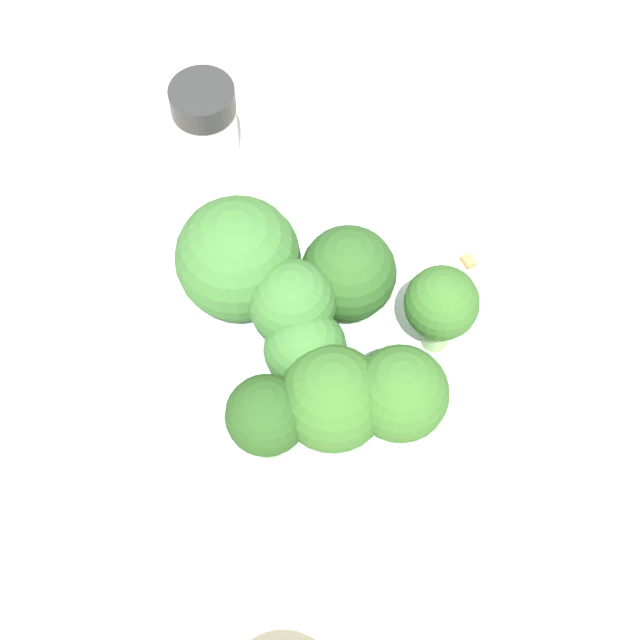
% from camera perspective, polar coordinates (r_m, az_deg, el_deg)
% --- Properties ---
extents(ground_plane, '(3.00, 3.00, 0.00)m').
position_cam_1_polar(ground_plane, '(0.54, 0.00, -3.56)').
color(ground_plane, beige).
extents(bowl, '(0.17, 0.17, 0.04)m').
position_cam_1_polar(bowl, '(0.53, 0.00, -2.70)').
color(bowl, silver).
rests_on(bowl, ground_plane).
extents(broccoli_floret_0, '(0.05, 0.05, 0.05)m').
position_cam_1_polar(broccoli_floret_0, '(0.50, 1.15, 2.57)').
color(broccoli_floret_0, '#84AD66').
rests_on(broccoli_floret_0, bowl).
extents(broccoli_floret_1, '(0.04, 0.04, 0.06)m').
position_cam_1_polar(broccoli_floret_1, '(0.46, 4.28, -4.01)').
color(broccoli_floret_1, '#84AD66').
rests_on(broccoli_floret_1, bowl).
extents(broccoli_floret_2, '(0.04, 0.04, 0.05)m').
position_cam_1_polar(broccoli_floret_2, '(0.48, -0.64, -1.73)').
color(broccoli_floret_2, '#8EB770').
rests_on(broccoli_floret_2, bowl).
extents(broccoli_floret_3, '(0.06, 0.06, 0.07)m').
position_cam_1_polar(broccoli_floret_3, '(0.49, -4.40, 3.27)').
color(broccoli_floret_3, '#7A9E5B').
rests_on(broccoli_floret_3, bowl).
extents(broccoli_floret_4, '(0.04, 0.04, 0.05)m').
position_cam_1_polar(broccoli_floret_4, '(0.47, -3.01, -5.15)').
color(broccoli_floret_4, '#7A9E5B').
rests_on(broccoli_floret_4, bowl).
extents(broccoli_floret_5, '(0.04, 0.04, 0.06)m').
position_cam_1_polar(broccoli_floret_5, '(0.48, -1.35, 1.03)').
color(broccoli_floret_5, '#8EB770').
rests_on(broccoli_floret_5, bowl).
extents(broccoli_floret_6, '(0.05, 0.05, 0.05)m').
position_cam_1_polar(broccoli_floret_6, '(0.47, 0.68, -4.28)').
color(broccoli_floret_6, '#84AD66').
rests_on(broccoli_floret_6, bowl).
extents(broccoli_floret_7, '(0.03, 0.03, 0.05)m').
position_cam_1_polar(broccoli_floret_7, '(0.48, 6.48, 0.77)').
color(broccoli_floret_7, '#8EB770').
rests_on(broccoli_floret_7, bowl).
extents(pepper_shaker, '(0.03, 0.03, 0.07)m').
position_cam_1_polar(pepper_shaker, '(0.59, -6.04, 9.91)').
color(pepper_shaker, silver).
rests_on(pepper_shaker, ground_plane).
extents(almond_crumb_1, '(0.01, 0.01, 0.01)m').
position_cam_1_polar(almond_crumb_1, '(0.58, 7.93, 3.23)').
color(almond_crumb_1, '#AD7F4C').
rests_on(almond_crumb_1, ground_plane).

